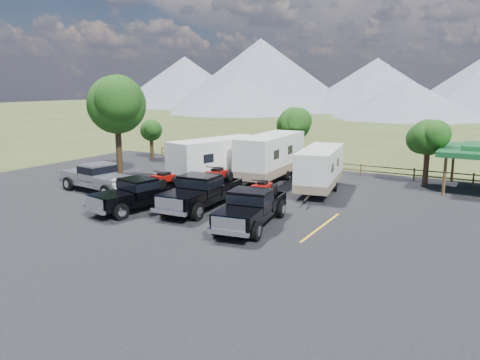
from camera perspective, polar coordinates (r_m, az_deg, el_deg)
The scene contains 18 objects.
ground at distance 23.56m, azimuth -7.52°, elevation -6.13°, with size 320.00×320.00×0.00m, color #3A4B1F.
asphalt_lot at distance 25.90m, azimuth -3.51°, elevation -4.37°, with size 44.00×34.00×0.04m, color black.
stall_lines at distance 26.70m, azimuth -2.34°, elevation -3.81°, with size 12.12×5.50×0.01m.
tree_big_nw at distance 37.55m, azimuth -14.83°, elevation 8.88°, with size 5.54×5.18×7.84m.
tree_ne_a at distance 35.33m, azimuth 21.95°, elevation 4.83°, with size 3.11×2.92×4.76m.
tree_north at distance 40.17m, azimuth 6.61°, elevation 6.82°, with size 3.46×3.24×5.25m.
tree_nw_small at distance 45.97m, azimuth -10.79°, elevation 5.97°, with size 2.59×2.43×3.85m.
rail_fence at distance 38.69m, azimuth 11.69°, elevation 1.65°, with size 36.12×0.12×1.00m.
mountain_range at distance 125.60m, azimuth 20.33°, elevation 11.25°, with size 209.00×71.00×20.00m.
rig_left at distance 27.51m, azimuth -11.89°, elevation -1.47°, with size 3.19×6.44×2.06m.
rig_center at distance 27.14m, azimuth -4.63°, elevation -1.24°, with size 2.71×6.85×2.25m.
rig_right at distance 23.79m, azimuth 1.46°, elevation -3.19°, with size 2.99×6.60×2.13m.
trailer_left at distance 33.91m, azimuth -2.82°, elevation 2.43°, with size 4.30×9.31×3.24m.
trailer_center at distance 35.17m, azimuth 3.75°, elevation 2.88°, with size 2.96×9.79×3.39m.
trailer_right at distance 31.76m, azimuth 9.73°, elevation 1.34°, with size 3.30×8.43×2.91m.
pickup_silver at distance 32.51m, azimuth -16.79°, elevation 0.30°, with size 6.64×2.93×1.93m.
person_a at distance 29.28m, azimuth -14.95°, elevation -1.27°, with size 0.56×0.37×1.54m, color silver.
person_b at distance 28.43m, azimuth -14.00°, elevation -1.50°, with size 0.80×0.62×1.64m, color gray.
Camera 1 is at (13.68, -17.80, 7.14)m, focal length 35.00 mm.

